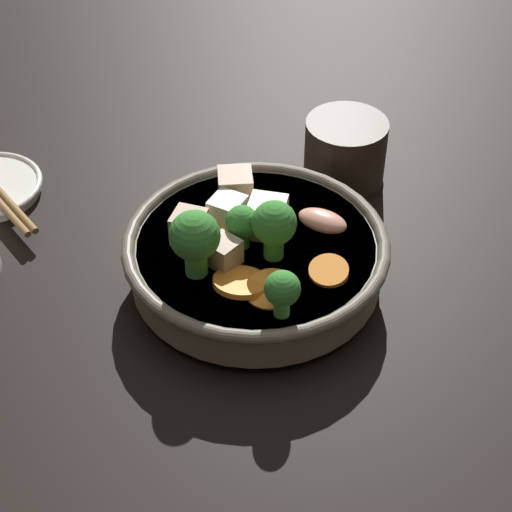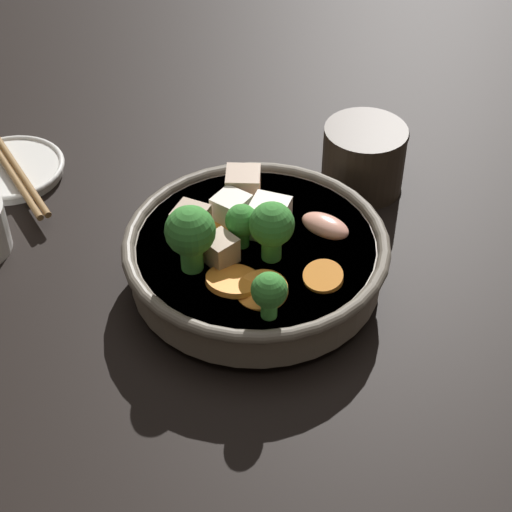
# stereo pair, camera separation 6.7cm
# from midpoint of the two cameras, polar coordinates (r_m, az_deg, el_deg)

# --- Properties ---
(ground_plane) EXTENTS (3.00, 3.00, 0.00)m
(ground_plane) POSITION_cam_midpoint_polar(r_m,az_deg,el_deg) (0.79, -2.43, -1.86)
(ground_plane) COLOR black
(stirfry_bowl) EXTENTS (0.24, 0.24, 0.11)m
(stirfry_bowl) POSITION_cam_midpoint_polar(r_m,az_deg,el_deg) (0.76, -2.60, 0.09)
(stirfry_bowl) COLOR slate
(stirfry_bowl) RESTS_ON ground_plane
(dark_mug) EXTENTS (0.10, 0.08, 0.07)m
(dark_mug) POSITION_cam_midpoint_polar(r_m,az_deg,el_deg) (0.89, 3.87, 6.91)
(dark_mug) COLOR #33281E
(dark_mug) RESTS_ON ground_plane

